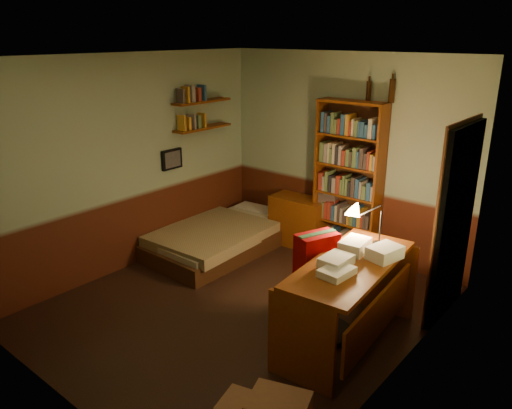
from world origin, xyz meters
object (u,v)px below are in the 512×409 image
Objects in this scene: mini_stereo at (328,197)px; office_chair at (328,291)px; bookshelf at (348,182)px; bed at (223,229)px; dresser at (298,221)px; desk at (348,304)px; desk_lamp at (381,214)px.

mini_stereo is 2.09m from office_chair.
bookshelf is at bearing -20.91° from mini_stereo.
bed is 1.78m from bookshelf.
dresser is 0.38× the size of bookshelf.
desk_lamp is (0.00, 0.54, 0.74)m from desk.
dresser is 0.57m from mini_stereo.
desk reaches higher than dresser.
bookshelf is 1.97m from office_chair.
desk_lamp is at bearing -34.56° from dresser.
dresser is 2.21m from office_chair.
desk_lamp reaches higher than bed.
office_chair is at bearing 175.76° from desk.
office_chair is at bearing -67.10° from bookshelf.
office_chair is (1.49, -1.63, 0.13)m from dresser.
bed is 2.64× the size of dresser.
desk_lamp reaches higher than desk.
bed is 1.00× the size of bookshelf.
desk is at bearing -66.03° from mini_stereo.
desk is 2.45× the size of desk_lamp.
office_chair is (1.10, -1.75, -0.28)m from mini_stereo.
desk is (2.40, -0.83, 0.12)m from bed.
office_chair is (0.80, -1.71, -0.55)m from bookshelf.
mini_stereo is at bearing 40.89° from bed.
desk_lamp is at bearing 84.62° from desk.
bed is 2.34m from office_chair.
mini_stereo reaches higher than dresser.
bed is at bearing -152.67° from mini_stereo.
bookshelf reaches higher than office_chair.
desk_lamp is at bearing -50.92° from bookshelf.
desk reaches higher than mini_stereo.
desk_lamp is 0.91m from office_chair.
office_chair reaches higher than dresser.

